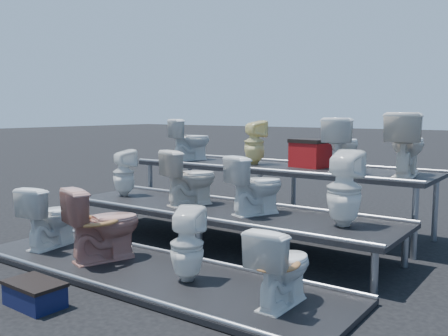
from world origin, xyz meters
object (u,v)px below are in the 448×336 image
Objects in this scene: toilet_5 at (190,177)px; toilet_0 at (51,216)px; toilet_4 at (124,173)px; toilet_6 at (256,185)px; toilet_3 at (282,265)px; toilet_2 at (187,244)px; toilet_10 at (342,144)px; toilet_11 at (406,144)px; red_crate at (310,155)px; step_stool at (35,296)px; toilet_1 at (104,223)px; toilet_9 at (254,143)px; toilet_7 at (344,189)px; toilet_8 at (190,139)px.

toilet_0 is at bearing 72.88° from toilet_5.
toilet_4 is 2.14m from toilet_6.
toilet_6 is at bearing -50.16° from toilet_3.
toilet_2 is 1.03× the size of toilet_6.
toilet_10 is (2.62, 1.30, 0.42)m from toilet_4.
red_crate is (-1.32, 0.16, -0.21)m from toilet_11.
toilet_3 is at bearing 167.91° from toilet_5.
toilet_6 is at bearing 76.09° from step_stool.
toilet_1 is 1.24× the size of toilet_9.
step_stool is at bearing 55.36° from toilet_11.
toilet_3 is 1.38m from toilet_7.
toilet_0 is at bearing 141.81° from step_stool.
toilet_11 is (2.11, 0.00, 0.06)m from toilet_9.
toilet_0 is at bearing 32.07° from toilet_11.
toilet_2 is at bearing 0.92° from toilet_3.
red_crate reaches higher than toilet_5.
toilet_7 is (0.98, 1.30, 0.44)m from toilet_2.
toilet_9 is 2.11m from toilet_11.
toilet_10 is at bearing -137.75° from toilet_4.
step_stool is (-0.75, -1.09, -0.31)m from toilet_2.
toilet_5 reaches higher than toilet_1.
toilet_0 is 1.12× the size of toilet_8.
toilet_7 is at bearing -159.18° from toilet_5.
toilet_10 is at bearing -141.48° from toilet_0.
toilet_11 is at bearing -135.22° from toilet_2.
toilet_10 reaches higher than step_stool.
toilet_6 is 2.42m from toilet_8.
toilet_0 is 1.03× the size of toilet_5.
toilet_6 is (0.96, 0.00, -0.01)m from toilet_5.
toilet_0 is 1.36m from toilet_4.
toilet_4 is 3.68m from toilet_11.
toilet_4 is at bearing -21.29° from toilet_3.
red_crate reaches higher than toilet_6.
red_crate reaches higher than toilet_1.
toilet_11 is at bearing -143.30° from toilet_4.
toilet_5 is (0.11, 1.30, 0.35)m from toilet_1.
toilet_6 is 0.86× the size of toilet_7.
toilet_1 is 1.21m from step_stool.
toilet_1 is 2.52m from toilet_7.
toilet_0 is 1.09× the size of toilet_3.
step_stool is at bearing 52.37° from toilet_7.
toilet_1 is at bearing -100.57° from red_crate.
toilet_2 is 2.58m from toilet_4.
toilet_7 is at bearing 106.56° from toilet_10.
toilet_1 reaches higher than step_stool.
toilet_2 is at bearing 116.63° from toilet_6.
toilet_10 is (2.46, 2.60, 0.78)m from toilet_0.
toilet_3 is 4.09m from toilet_8.
toilet_2 is at bearing -161.07° from toilet_1.
toilet_11 is (2.24, 1.30, 0.43)m from toilet_5.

